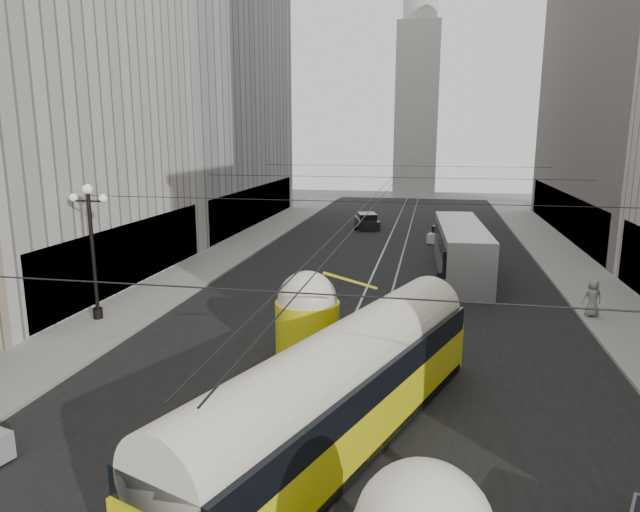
% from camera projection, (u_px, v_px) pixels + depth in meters
% --- Properties ---
extents(road, '(20.00, 85.00, 0.02)m').
position_uv_depth(road, '(388.00, 266.00, 38.66)').
color(road, black).
rests_on(road, ground).
extents(sidewalk_left, '(4.00, 72.00, 0.15)m').
position_uv_depth(sidewalk_left, '(237.00, 248.00, 44.29)').
color(sidewalk_left, gray).
rests_on(sidewalk_left, ground).
extents(sidewalk_right, '(4.00, 72.00, 0.15)m').
position_uv_depth(sidewalk_right, '(565.00, 261.00, 39.70)').
color(sidewalk_right, gray).
rests_on(sidewalk_right, ground).
extents(rail_left, '(0.12, 85.00, 0.04)m').
position_uv_depth(rail_left, '(377.00, 265.00, 38.80)').
color(rail_left, gray).
rests_on(rail_left, ground).
extents(rail_right, '(0.12, 85.00, 0.04)m').
position_uv_depth(rail_right, '(399.00, 266.00, 38.51)').
color(rail_right, gray).
rests_on(rail_right, ground).
extents(building_left_far, '(12.60, 28.60, 28.60)m').
position_uv_depth(building_left_far, '(195.00, 75.00, 54.36)').
color(building_left_far, '#999999').
rests_on(building_left_far, ground).
extents(distant_tower, '(6.00, 6.00, 31.36)m').
position_uv_depth(distant_tower, '(418.00, 90.00, 81.09)').
color(distant_tower, '#B2AFA8').
rests_on(distant_tower, ground).
extents(lamppost_left_mid, '(1.86, 0.44, 6.37)m').
position_uv_depth(lamppost_left_mid, '(92.00, 244.00, 26.37)').
color(lamppost_left_mid, black).
rests_on(lamppost_left_mid, sidewalk_left).
extents(catenary, '(25.00, 72.00, 0.23)m').
position_uv_depth(catenary, '(391.00, 180.00, 36.44)').
color(catenary, black).
rests_on(catenary, ground).
extents(streetcar, '(7.34, 15.25, 3.54)m').
position_uv_depth(streetcar, '(341.00, 388.00, 16.02)').
color(streetcar, yellow).
rests_on(streetcar, ground).
extents(city_bus, '(3.24, 12.72, 3.20)m').
position_uv_depth(city_bus, '(461.00, 247.00, 35.87)').
color(city_bus, '#9A9D9F').
rests_on(city_bus, ground).
extents(sedan_white_far, '(2.90, 4.70, 1.38)m').
position_uv_depth(sedan_white_far, '(445.00, 234.00, 47.45)').
color(sedan_white_far, silver).
rests_on(sedan_white_far, ground).
extents(sedan_dark_far, '(2.90, 4.78, 1.41)m').
position_uv_depth(sedan_dark_far, '(367.00, 221.00, 54.22)').
color(sedan_dark_far, black).
rests_on(sedan_dark_far, ground).
extents(pedestrian_sidewalk_right, '(0.99, 0.72, 1.84)m').
position_uv_depth(pedestrian_sidewalk_right, '(593.00, 298.00, 27.26)').
color(pedestrian_sidewalk_right, gray).
rests_on(pedestrian_sidewalk_right, sidewalk_right).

